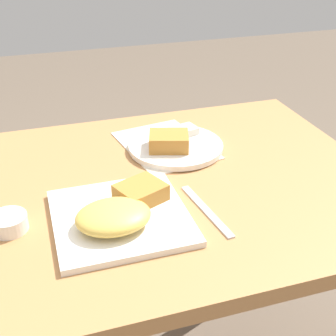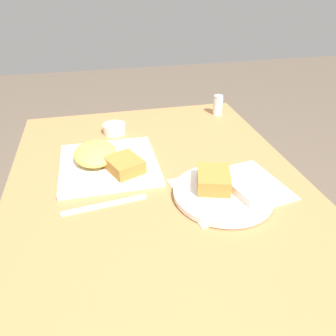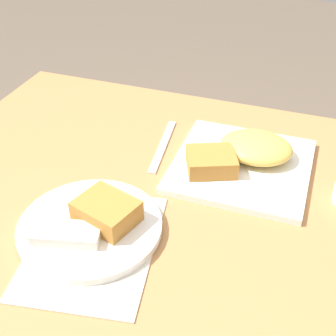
% 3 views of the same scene
% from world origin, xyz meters
% --- Properties ---
extents(dining_table, '(1.04, 0.78, 0.76)m').
position_xyz_m(dining_table, '(0.00, 0.00, 0.66)').
color(dining_table, '#B27A47').
rests_on(dining_table, ground_plane).
extents(menu_card, '(0.25, 0.30, 0.00)m').
position_xyz_m(menu_card, '(0.07, 0.17, 0.76)').
color(menu_card, beige).
rests_on(menu_card, dining_table).
extents(plate_square_near, '(0.27, 0.27, 0.06)m').
position_xyz_m(plate_square_near, '(-0.12, -0.13, 0.78)').
color(plate_square_near, white).
rests_on(plate_square_near, dining_table).
extents(plate_oval_far, '(0.25, 0.25, 0.05)m').
position_xyz_m(plate_oval_far, '(0.08, 0.14, 0.78)').
color(plate_oval_far, white).
rests_on(plate_oval_far, menu_card).
extents(butter_knife, '(0.04, 0.20, 0.00)m').
position_xyz_m(butter_knife, '(0.06, -0.14, 0.76)').
color(butter_knife, silver).
rests_on(butter_knife, dining_table).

